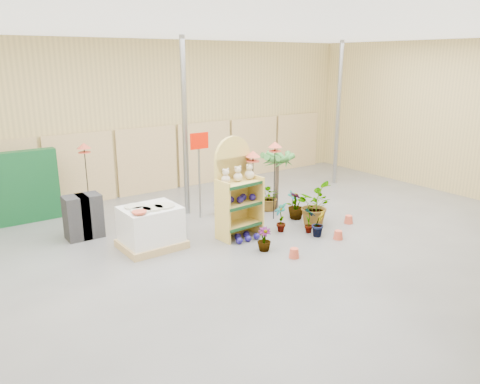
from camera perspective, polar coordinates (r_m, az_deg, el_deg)
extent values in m
cube|color=#5C5C5C|center=(9.78, 3.64, -8.19)|extent=(15.00, 12.00, 0.10)
cube|color=white|center=(8.95, 4.18, 19.78)|extent=(15.00, 12.00, 0.10)
cube|color=tan|center=(14.26, -11.69, 8.79)|extent=(15.00, 0.10, 4.50)
cube|color=tan|center=(14.98, 27.26, 7.70)|extent=(0.10, 12.00, 4.50)
cylinder|color=gray|center=(15.35, 11.86, 9.27)|extent=(0.14, 0.14, 4.50)
cylinder|color=gray|center=(11.98, -6.74, 7.70)|extent=(0.14, 0.14, 4.50)
cube|color=tan|center=(13.30, -27.11, 1.37)|extent=(1.90, 0.06, 2.00)
cube|color=tan|center=(13.68, -18.86, 2.65)|extent=(1.90, 0.06, 2.00)
cube|color=tan|center=(14.34, -11.20, 3.79)|extent=(1.90, 0.06, 2.00)
cube|color=tan|center=(15.24, -4.31, 4.75)|extent=(1.90, 0.06, 2.00)
cube|color=tan|center=(16.33, 1.75, 5.55)|extent=(1.90, 0.06, 2.00)
cube|color=tan|center=(17.58, 7.01, 6.18)|extent=(1.90, 0.06, 2.00)
cube|color=gold|center=(10.71, -0.91, -0.52)|extent=(0.97, 0.16, 1.82)
cylinder|color=gold|center=(10.48, -0.93, 4.26)|extent=(0.97, 0.16, 0.96)
cube|color=gold|center=(10.67, -0.05, -3.91)|extent=(0.96, 0.61, 0.04)
cube|color=#0F3819|center=(10.47, 0.79, -4.32)|extent=(0.92, 0.11, 0.06)
cube|color=gold|center=(10.52, -0.05, -1.44)|extent=(0.96, 0.61, 0.04)
cube|color=#0F3819|center=(10.31, 0.80, -1.80)|extent=(0.92, 0.11, 0.06)
cube|color=gold|center=(10.38, -0.05, 1.10)|extent=(0.96, 0.61, 0.04)
cube|color=#0F3819|center=(10.17, 0.81, 0.79)|extent=(0.92, 0.11, 0.06)
cube|color=gold|center=(10.31, -2.15, -2.44)|extent=(0.09, 0.54, 1.39)
cube|color=gold|center=(10.81, 1.95, -1.56)|extent=(0.09, 0.54, 1.39)
sphere|color=beige|center=(10.23, -1.74, 1.55)|extent=(0.19, 0.19, 0.19)
sphere|color=beige|center=(10.19, -1.74, 2.42)|extent=(0.15, 0.15, 0.15)
sphere|color=beige|center=(10.40, -0.25, 1.83)|extent=(0.20, 0.20, 0.20)
sphere|color=beige|center=(10.36, -0.26, 2.72)|extent=(0.15, 0.15, 0.15)
sphere|color=beige|center=(10.58, 1.18, 2.10)|extent=(0.21, 0.21, 0.21)
sphere|color=beige|center=(10.54, 1.18, 3.00)|extent=(0.15, 0.15, 0.15)
sphere|color=navy|center=(10.29, -1.55, -1.26)|extent=(0.16, 0.16, 0.16)
sphere|color=navy|center=(10.48, -1.16, -0.93)|extent=(0.16, 0.16, 0.16)
sphere|color=navy|center=(10.47, 0.02, -0.94)|extent=(0.16, 0.16, 0.16)
sphere|color=navy|center=(10.67, 0.37, -0.62)|extent=(0.16, 0.16, 0.16)
sphere|color=navy|center=(10.66, 1.53, -0.63)|extent=(0.16, 0.16, 0.16)
sphere|color=navy|center=(10.37, -0.08, -5.97)|extent=(0.15, 0.15, 0.15)
sphere|color=navy|center=(10.62, -0.29, -5.44)|extent=(0.15, 0.15, 0.15)
sphere|color=navy|center=(10.50, 1.00, -5.69)|extent=(0.15, 0.15, 0.15)
sphere|color=navy|center=(10.75, 0.77, -5.17)|extent=(0.15, 0.15, 0.15)
sphere|color=navy|center=(10.63, 2.05, -5.41)|extent=(0.15, 0.15, 0.15)
cube|color=tan|center=(10.38, -10.70, -6.21)|extent=(1.31, 1.10, 0.16)
cube|color=white|center=(10.22, -10.83, -3.84)|extent=(1.20, 0.99, 0.75)
cylinder|color=beige|center=(9.85, -11.98, -2.21)|extent=(0.43, 0.43, 0.04)
cylinder|color=beige|center=(9.95, -10.56, -1.95)|extent=(0.43, 0.43, 0.04)
cylinder|color=beige|center=(10.06, -9.18, -1.69)|extent=(0.43, 0.43, 0.04)
cylinder|color=beige|center=(10.14, -12.70, -1.74)|extent=(0.43, 0.43, 0.04)
cube|color=black|center=(11.30, -17.73, -3.93)|extent=(0.50, 0.50, 0.50)
cube|color=black|center=(11.15, -17.94, -1.52)|extent=(0.50, 0.50, 0.50)
cube|color=black|center=(11.23, -19.18, -4.20)|extent=(0.50, 0.50, 0.50)
cube|color=black|center=(11.07, -19.42, -1.77)|extent=(0.50, 0.50, 0.50)
cube|color=#0E4820|center=(12.65, -25.67, 0.41)|extent=(2.00, 0.30, 1.80)
cylinder|color=gray|center=(11.82, -4.97, 1.95)|extent=(0.05, 0.05, 2.20)
cube|color=red|center=(11.60, -4.98, 6.23)|extent=(0.50, 0.03, 0.40)
cylinder|color=black|center=(10.85, 1.56, -0.62)|extent=(0.02, 0.02, 1.71)
cylinder|color=#D45037|center=(10.64, 1.59, 3.79)|extent=(0.30, 0.30, 0.02)
cone|color=#D45037|center=(10.61, 1.60, 4.68)|extent=(0.34, 0.34, 0.14)
cylinder|color=black|center=(11.76, 4.19, 0.78)|extent=(0.02, 0.02, 1.76)
cylinder|color=#D45037|center=(11.56, 4.28, 4.98)|extent=(0.30, 0.30, 0.02)
cone|color=#D45037|center=(11.53, 4.29, 5.81)|extent=(0.34, 0.34, 0.14)
cylinder|color=black|center=(12.40, -18.09, 0.72)|extent=(0.02, 0.02, 1.71)
cylinder|color=#D45037|center=(12.21, -18.43, 4.60)|extent=(0.30, 0.30, 0.02)
cone|color=#D45037|center=(12.18, -18.50, 5.38)|extent=(0.34, 0.34, 0.14)
cylinder|color=#4D3E30|center=(12.60, 4.51, 0.77)|extent=(0.10, 0.10, 1.31)
imported|color=#36762F|center=(11.05, 5.00, -3.09)|extent=(0.37, 0.44, 0.70)
imported|color=#36762F|center=(11.53, 8.90, -1.53)|extent=(1.23, 1.24, 1.04)
imported|color=#36762F|center=(11.98, 6.85, -1.61)|extent=(0.44, 0.44, 0.71)
imported|color=#36762F|center=(12.38, 6.42, -1.23)|extent=(0.35, 0.26, 0.62)
imported|color=#36762F|center=(11.39, 0.81, -2.59)|extent=(0.37, 0.31, 0.65)
imported|color=#36762F|center=(12.51, 3.51, -0.62)|extent=(0.87, 0.82, 0.77)
imported|color=#36762F|center=(9.98, 2.97, -5.78)|extent=(0.39, 0.39, 0.51)
imported|color=#36762F|center=(11.05, 8.45, -3.42)|extent=(0.25, 0.35, 0.63)
imported|color=#36762F|center=(10.90, 9.53, -3.81)|extent=(0.41, 0.37, 0.61)
imported|color=#36762F|center=(12.21, -2.33, -1.27)|extent=(0.45, 0.45, 0.67)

